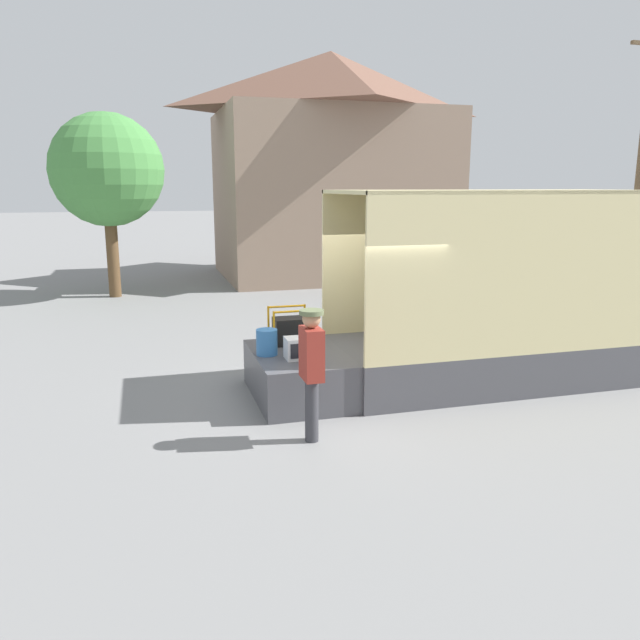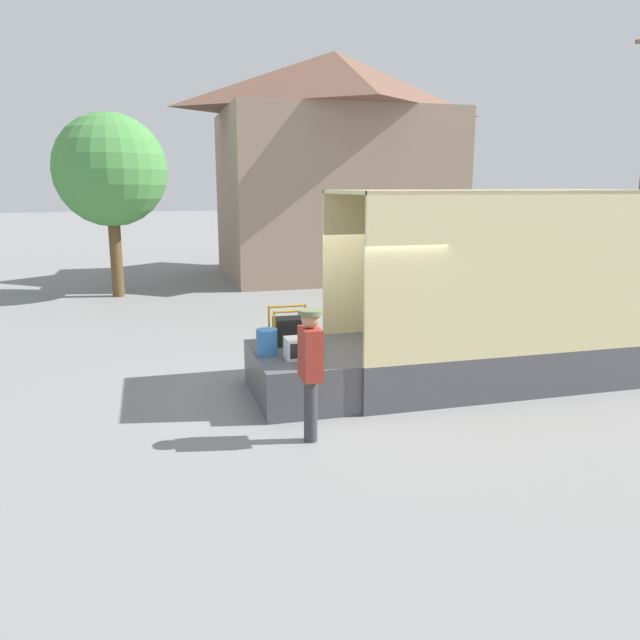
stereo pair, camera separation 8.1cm
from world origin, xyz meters
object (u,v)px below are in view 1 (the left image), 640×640
object	(u,v)px
worker_person	(312,361)
street_tree	(107,171)
microwave	(301,348)
orange_bucket	(267,342)
portable_generator	(291,330)
box_truck	(563,322)

from	to	relation	value
worker_person	street_tree	size ratio (longest dim) A/B	0.33
microwave	street_tree	bearing A→B (deg)	105.90
microwave	orange_bucket	xyz separation A→B (m)	(-0.45, 0.35, 0.04)
portable_generator	worker_person	distance (m)	2.36
box_truck	worker_person	bearing A→B (deg)	-161.04
microwave	street_tree	distance (m)	11.76
worker_person	street_tree	xyz separation A→B (m)	(-2.92, 12.38, 2.67)
portable_generator	worker_person	bearing A→B (deg)	-96.66
microwave	street_tree	world-z (taller)	street_tree
box_truck	portable_generator	size ratio (longest dim) A/B	10.65
orange_bucket	worker_person	size ratio (longest dim) A/B	0.23
box_truck	microwave	xyz separation A→B (m)	(-4.93, -0.35, -0.03)
orange_bucket	street_tree	xyz separation A→B (m)	(-2.67, 10.62, 2.83)
orange_bucket	street_tree	distance (m)	11.31
orange_bucket	box_truck	bearing A→B (deg)	0.03
worker_person	street_tree	world-z (taller)	street_tree
microwave	street_tree	size ratio (longest dim) A/B	0.09
box_truck	portable_generator	world-z (taller)	box_truck
portable_generator	worker_person	world-z (taller)	worker_person
worker_person	microwave	bearing A→B (deg)	81.77
worker_person	portable_generator	bearing A→B (deg)	83.34
portable_generator	orange_bucket	distance (m)	0.78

